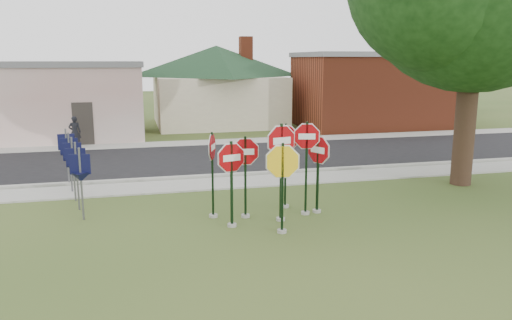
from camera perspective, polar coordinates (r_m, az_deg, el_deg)
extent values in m
plane|color=#334C1C|center=(12.58, 3.46, -8.57)|extent=(120.00, 120.00, 0.00)
cube|color=gray|center=(17.67, -1.88, -2.56)|extent=(60.00, 1.60, 0.06)
cube|color=black|center=(21.99, -4.35, 0.17)|extent=(60.00, 7.00, 0.04)
cube|color=gray|center=(26.17, -5.94, 1.97)|extent=(60.00, 1.60, 0.06)
cube|color=gray|center=(18.61, -2.53, -1.72)|extent=(60.00, 0.20, 0.14)
cylinder|color=gray|center=(13.65, 2.83, -6.76)|extent=(0.24, 0.24, 0.08)
cube|color=black|center=(13.31, 2.88, -1.48)|extent=(0.07, 0.06, 2.65)
cylinder|color=white|center=(13.14, 2.92, 2.22)|extent=(1.12, 0.27, 1.14)
cylinder|color=#96060C|center=(13.14, 2.92, 2.22)|extent=(1.03, 0.26, 1.06)
cube|color=white|center=(13.14, 2.92, 2.22)|extent=(0.51, 0.13, 0.18)
cylinder|color=gray|center=(12.74, 2.98, -8.12)|extent=(0.24, 0.24, 0.08)
cube|color=black|center=(12.41, 3.03, -3.28)|extent=(0.07, 0.06, 2.30)
cylinder|color=white|center=(12.25, 3.06, -0.19)|extent=(1.15, 0.25, 1.17)
cylinder|color=yellow|center=(12.25, 3.06, -0.19)|extent=(1.07, 0.23, 1.08)
cylinder|color=gray|center=(13.18, -2.76, -7.43)|extent=(0.24, 0.24, 0.08)
cube|color=black|center=(12.87, -2.81, -2.82)|extent=(0.07, 0.06, 2.26)
cylinder|color=white|center=(12.71, -2.84, 0.26)|extent=(1.03, 0.31, 1.06)
cylinder|color=#96060C|center=(12.71, -2.84, 0.26)|extent=(0.95, 0.29, 0.98)
cube|color=white|center=(12.71, -2.84, 0.26)|extent=(0.47, 0.14, 0.17)
cylinder|color=gray|center=(14.24, 5.65, -6.03)|extent=(0.24, 0.24, 0.08)
cube|color=black|center=(13.91, 5.76, -1.00)|extent=(0.07, 0.06, 2.63)
cylinder|color=white|center=(13.74, 5.83, 2.71)|extent=(0.97, 0.28, 1.00)
cylinder|color=#96060C|center=(13.74, 5.83, 2.71)|extent=(0.90, 0.27, 0.93)
cube|color=white|center=(13.74, 5.83, 2.71)|extent=(0.45, 0.13, 0.16)
cylinder|color=gray|center=(14.83, 3.33, -5.28)|extent=(0.24, 0.24, 0.08)
cube|color=black|center=(14.53, 3.38, -0.71)|extent=(0.07, 0.07, 2.49)
cylinder|color=white|center=(14.38, 3.42, 2.49)|extent=(1.00, 0.38, 1.06)
cylinder|color=#96060C|center=(14.38, 3.42, 2.49)|extent=(0.93, 0.36, 0.98)
cube|color=white|center=(14.38, 3.42, 2.49)|extent=(0.46, 0.18, 0.17)
cylinder|color=gray|center=(13.92, -1.21, -6.39)|extent=(0.24, 0.24, 0.08)
cube|color=black|center=(13.62, -1.23, -2.00)|extent=(0.06, 0.05, 2.27)
cylinder|color=white|center=(13.47, -1.24, 0.96)|extent=(1.05, 0.10, 1.05)
cylinder|color=#96060C|center=(13.47, -1.24, 0.96)|extent=(0.97, 0.10, 0.97)
cube|color=white|center=(13.47, -1.24, 0.96)|extent=(0.48, 0.05, 0.17)
cylinder|color=gray|center=(14.45, 6.96, -5.80)|extent=(0.24, 0.24, 0.08)
cube|color=black|center=(14.16, 7.07, -1.57)|extent=(0.07, 0.08, 2.26)
cylinder|color=white|center=(14.03, 7.14, 1.17)|extent=(0.50, 1.00, 1.11)
cylinder|color=#96060C|center=(14.03, 7.14, 1.17)|extent=(0.47, 0.93, 1.03)
cube|color=white|center=(14.03, 7.14, 1.17)|extent=(0.23, 0.46, 0.18)
cylinder|color=gray|center=(13.97, -4.90, -6.36)|extent=(0.24, 0.24, 0.08)
cube|color=black|center=(13.66, -4.98, -1.75)|extent=(0.07, 0.07, 2.38)
cylinder|color=white|center=(13.51, -5.04, 1.49)|extent=(0.37, 0.95, 1.01)
cylinder|color=#96060C|center=(13.51, -5.04, 1.49)|extent=(0.35, 0.88, 0.93)
cube|color=white|center=(13.51, -5.04, 1.49)|extent=(0.17, 0.44, 0.16)
cube|color=#59595E|center=(14.23, -19.34, -2.63)|extent=(0.05, 0.05, 2.00)
cube|color=black|center=(14.11, -19.48, -0.46)|extent=(0.55, 0.13, 0.55)
cone|color=black|center=(14.18, -19.39, -1.84)|extent=(0.65, 0.65, 0.25)
cube|color=#59595E|center=(15.22, -19.76, -1.77)|extent=(0.05, 0.05, 2.00)
cube|color=black|center=(15.11, -19.90, 0.26)|extent=(0.55, 0.09, 0.55)
cone|color=black|center=(15.18, -19.81, -1.03)|extent=(0.62, 0.62, 0.25)
cube|color=#59595E|center=(16.21, -20.13, -1.02)|extent=(0.05, 0.05, 2.00)
cube|color=black|center=(16.11, -20.26, 0.89)|extent=(0.55, 0.05, 0.55)
cone|color=black|center=(16.17, -20.17, -0.32)|extent=(0.58, 0.58, 0.25)
cube|color=#59595E|center=(17.21, -20.45, -0.35)|extent=(0.05, 0.05, 2.00)
cube|color=black|center=(17.11, -20.58, 1.45)|extent=(0.55, 0.05, 0.55)
cone|color=black|center=(17.17, -20.50, 0.30)|extent=(0.58, 0.58, 0.25)
cube|color=#59595E|center=(18.21, -20.74, 0.24)|extent=(0.05, 0.05, 2.00)
cube|color=black|center=(18.12, -20.87, 1.95)|extent=(0.55, 0.09, 0.55)
cone|color=black|center=(18.17, -20.79, 0.86)|extent=(0.62, 0.62, 0.25)
cube|color=silver|center=(29.86, -24.54, 5.99)|extent=(12.00, 6.00, 4.00)
cube|color=slate|center=(29.77, -24.87, 9.91)|extent=(12.20, 6.20, 0.30)
cube|color=#332D28|center=(26.59, -19.14, 3.89)|extent=(1.00, 0.10, 2.20)
cube|color=beige|center=(33.84, -4.48, 6.81)|extent=(8.00, 8.00, 3.20)
pyramid|color=black|center=(33.75, -4.58, 12.92)|extent=(11.60, 11.60, 2.00)
cube|color=maroon|center=(34.13, -1.18, 12.60)|extent=(0.80, 0.80, 1.60)
cube|color=maroon|center=(33.66, 13.74, 7.61)|extent=(10.00, 6.00, 4.50)
cube|color=slate|center=(33.60, 13.93, 11.61)|extent=(10.20, 6.20, 0.30)
cube|color=white|center=(30.11, 12.98, 7.90)|extent=(2.00, 0.08, 0.90)
cylinder|color=black|center=(18.53, 22.93, 5.73)|extent=(0.70, 0.70, 5.49)
cylinder|color=black|center=(45.26, 20.65, 7.79)|extent=(0.50, 0.50, 4.00)
sphere|color=black|center=(45.22, 20.98, 12.33)|extent=(5.60, 5.60, 5.60)
imported|color=black|center=(25.72, -20.00, 3.01)|extent=(0.59, 0.40, 1.57)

